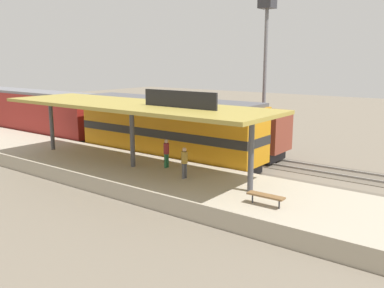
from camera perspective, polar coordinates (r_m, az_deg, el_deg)
ground_plane at (r=30.42m, az=0.79°, el=-2.22°), size 120.00×120.00×0.00m
track_near at (r=28.87m, az=-1.56°, el=-2.91°), size 3.20×110.00×0.16m
track_far at (r=32.49m, az=3.50°, el=-1.29°), size 3.20×110.00×0.16m
platform at (r=25.45m, az=-8.04°, el=-4.03°), size 6.00×44.00×0.90m
station_canopy at (r=24.62m, az=-8.15°, el=5.13°), size 5.20×18.00×4.70m
platform_bench at (r=18.66m, az=10.07°, el=-7.03°), size 0.44×1.70×0.50m
locomotive at (r=29.11m, az=-3.40°, el=1.98°), size 2.93×14.43×4.44m
passenger_carriage_single at (r=42.93m, az=-22.09°, el=4.11°), size 2.90×20.00×4.24m
freight_car at (r=32.38m, az=2.84°, el=2.17°), size 2.80×12.00×3.54m
light_mast at (r=33.35m, az=10.09°, el=13.36°), size 1.10×1.10×11.70m
person_waiting at (r=22.37m, az=-1.05°, el=-2.37°), size 0.34×0.34×1.71m
person_walking at (r=24.64m, az=-3.53°, el=-1.09°), size 0.34×0.34×1.71m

